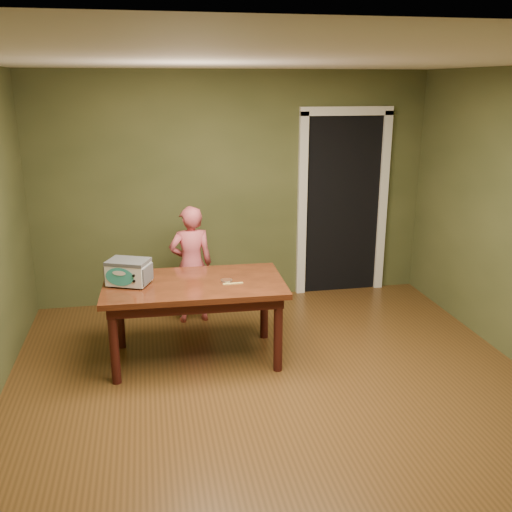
% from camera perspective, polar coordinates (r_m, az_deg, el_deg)
% --- Properties ---
extents(floor, '(5.00, 5.00, 0.00)m').
position_cam_1_polar(floor, '(4.67, 2.85, -14.81)').
color(floor, '#583719').
rests_on(floor, ground).
extents(room_shell, '(4.52, 5.02, 2.61)m').
position_cam_1_polar(room_shell, '(4.04, 3.21, 6.27)').
color(room_shell, '#50532C').
rests_on(room_shell, ground).
extents(doorway, '(1.10, 0.66, 2.25)m').
position_cam_1_polar(doorway, '(7.15, 7.85, 5.49)').
color(doorway, black).
rests_on(doorway, ground).
extents(dining_table, '(1.63, 0.95, 0.75)m').
position_cam_1_polar(dining_table, '(5.15, -6.18, -3.65)').
color(dining_table, '#37180C').
rests_on(dining_table, floor).
extents(toy_oven, '(0.43, 0.36, 0.23)m').
position_cam_1_polar(toy_oven, '(5.11, -12.63, -1.51)').
color(toy_oven, '#4C4F54').
rests_on(toy_oven, dining_table).
extents(baking_pan, '(0.10, 0.10, 0.02)m').
position_cam_1_polar(baking_pan, '(5.10, -2.96, -2.48)').
color(baking_pan, silver).
rests_on(baking_pan, dining_table).
extents(spatula, '(0.18, 0.03, 0.01)m').
position_cam_1_polar(spatula, '(5.04, -2.31, -2.77)').
color(spatula, '#D2B65B').
rests_on(spatula, dining_table).
extents(child, '(0.48, 0.34, 1.25)m').
position_cam_1_polar(child, '(6.01, -6.48, -0.86)').
color(child, '#CC545E').
rests_on(child, floor).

